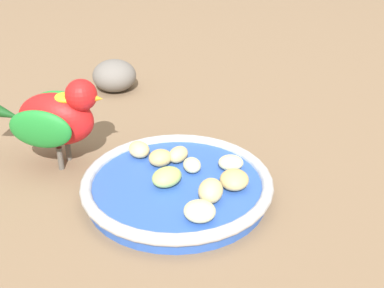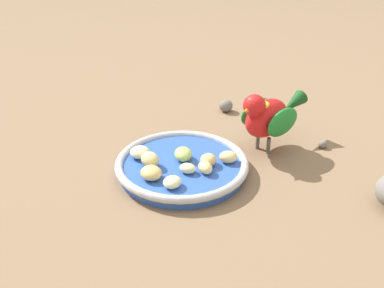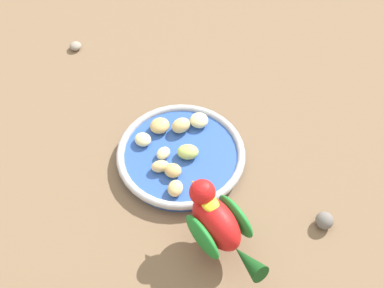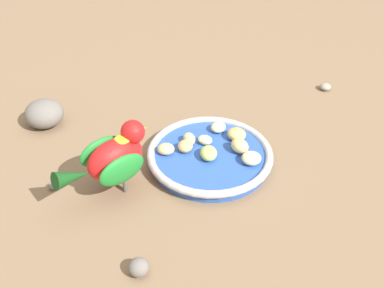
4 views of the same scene
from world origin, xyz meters
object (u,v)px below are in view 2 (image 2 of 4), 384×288
Objects in this scene: apple_piece_3 at (188,168)px; apple_piece_5 at (228,157)px; apple_piece_6 at (172,182)px; pebble_0 at (323,144)px; apple_piece_4 at (209,159)px; apple_piece_1 at (140,152)px; pebble_2 at (226,106)px; parrot at (268,115)px; apple_piece_2 at (182,155)px; apple_piece_0 at (150,160)px; feeding_bowl at (182,166)px; apple_piece_7 at (205,167)px; apple_piece_8 at (151,173)px.

apple_piece_5 is at bearing -40.31° from apple_piece_3.
pebble_0 is at bearing -36.43° from apple_piece_6.
apple_piece_1 is at bearing 102.88° from apple_piece_4.
apple_piece_3 is 0.94× the size of pebble_2.
parrot is at bearing -28.45° from apple_piece_3.
pebble_0 is (0.18, -0.21, -0.02)m from apple_piece_2.
pebble_0 is at bearing -49.29° from apple_piece_0.
apple_piece_1 is at bearing 82.29° from apple_piece_3.
apple_piece_0 is (-0.03, 0.05, 0.02)m from feeding_bowl.
apple_piece_5 is at bearing -63.16° from feeding_bowl.
apple_piece_2 is at bearing 37.53° from apple_piece_3.
apple_piece_4 is 0.18× the size of parrot.
apple_piece_7 is (0.01, -0.03, 0.00)m from apple_piece_3.
apple_piece_1 is at bearing 107.33° from apple_piece_5.
apple_piece_2 is 0.08m from apple_piece_8.
apple_piece_6 is 0.07m from apple_piece_7.
pebble_2 is (0.34, 0.03, -0.02)m from apple_piece_6.
apple_piece_2 and apple_piece_8 have the same top height.
parrot is (0.12, -0.07, 0.04)m from apple_piece_4.
apple_piece_4 is (0.01, -0.05, -0.00)m from apple_piece_2.
apple_piece_4 is at bearing -17.27° from apple_piece_6.
apple_piece_0 reaches higher than apple_piece_2.
apple_piece_5 is 0.85× the size of apple_piece_8.
apple_piece_2 is 0.08m from apple_piece_6.
parrot reaches higher than pebble_2.
apple_piece_1 is at bearing 43.38° from apple_piece_8.
apple_piece_5 is at bearing -27.17° from apple_piece_6.
apple_piece_7 is at bearing -102.88° from feeding_bowl.
apple_piece_3 is 0.19m from parrot.
apple_piece_3 is 0.17× the size of parrot.
apple_piece_1 is 2.01× the size of pebble_0.
apple_piece_8 is at bearing 79.14° from apple_piece_6.
parrot reaches higher than apple_piece_6.
apple_piece_8 is at bearing 125.37° from apple_piece_7.
pebble_0 is (0.20, -0.16, -0.02)m from apple_piece_7.
pebble_2 is (0.29, 0.04, -0.01)m from apple_piece_3.
feeding_bowl is 0.03m from apple_piece_3.
apple_piece_7 is (0.06, -0.03, 0.00)m from apple_piece_6.
apple_piece_3 is (-0.01, -0.10, -0.00)m from apple_piece_1.
apple_piece_7 reaches higher than pebble_0.
apple_piece_4 is at bearing -79.32° from apple_piece_2.
feeding_bowl is at bearing 42.58° from apple_piece_3.
apple_piece_8 is at bearing 130.67° from apple_piece_3.
apple_piece_2 is at bearing 13.66° from apple_piece_6.
apple_piece_8 is 0.22× the size of parrot.
apple_piece_3 is 0.28m from pebble_0.
apple_piece_1 is at bearing 56.36° from apple_piece_6.
apple_piece_3 is at bearing -5.84° from apple_piece_6.
apple_piece_3 is 0.90× the size of apple_piece_5.
apple_piece_7 reaches higher than feeding_bowl.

